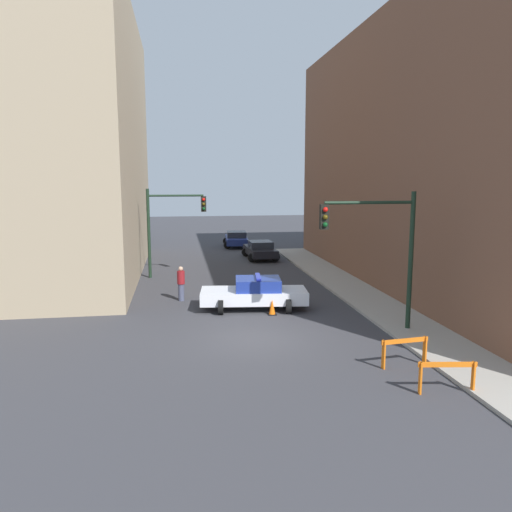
{
  "coord_description": "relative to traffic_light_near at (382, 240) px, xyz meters",
  "views": [
    {
      "loc": [
        -2.7,
        -17.34,
        5.8
      ],
      "look_at": [
        1.0,
        6.26,
        2.06
      ],
      "focal_mm": 35.0,
      "sensor_mm": 36.0,
      "label": 1
    }
  ],
  "objects": [
    {
      "name": "ground_plane",
      "position": [
        -4.73,
        0.01,
        -3.53
      ],
      "size": [
        120.0,
        120.0,
        0.0
      ],
      "primitive_type": "plane",
      "color": "#38383D"
    },
    {
      "name": "sidewalk_right",
      "position": [
        1.47,
        0.01,
        -3.47
      ],
      "size": [
        2.4,
        44.0,
        0.12
      ],
      "color": "#9E998E",
      "rests_on": "ground_plane"
    },
    {
      "name": "building_corner_left",
      "position": [
        -16.73,
        14.01,
        4.23
      ],
      "size": [
        14.0,
        20.0,
        15.53
      ],
      "color": "tan",
      "rests_on": "ground_plane"
    },
    {
      "name": "building_right",
      "position": [
        8.67,
        8.01,
        3.52
      ],
      "size": [
        12.0,
        28.0,
        14.11
      ],
      "color": "brown",
      "rests_on": "ground_plane"
    },
    {
      "name": "traffic_light_near",
      "position": [
        0.0,
        0.0,
        0.0
      ],
      "size": [
        3.64,
        0.35,
        5.2
      ],
      "color": "black",
      "rests_on": "sidewalk_right"
    },
    {
      "name": "traffic_light_far",
      "position": [
        -8.03,
        12.1,
        -0.13
      ],
      "size": [
        3.44,
        0.35,
        5.2
      ],
      "color": "black",
      "rests_on": "ground_plane"
    },
    {
      "name": "police_car",
      "position": [
        -4.12,
        4.13,
        -2.81
      ],
      "size": [
        4.87,
        2.69,
        1.52
      ],
      "rotation": [
        0.0,
        0.0,
        1.46
      ],
      "color": "white",
      "rests_on": "ground_plane"
    },
    {
      "name": "parked_car_near",
      "position": [
        -1.59,
        17.97,
        -2.86
      ],
      "size": [
        2.38,
        4.36,
        1.31
      ],
      "rotation": [
        0.0,
        0.0,
        0.04
      ],
      "color": "black",
      "rests_on": "ground_plane"
    },
    {
      "name": "parked_car_mid",
      "position": [
        -2.52,
        24.76,
        -2.86
      ],
      "size": [
        2.47,
        4.41,
        1.31
      ],
      "rotation": [
        0.0,
        0.0,
        -0.07
      ],
      "color": "navy",
      "rests_on": "ground_plane"
    },
    {
      "name": "pedestrian_crossing",
      "position": [
        -7.36,
        6.19,
        -2.67
      ],
      "size": [
        0.48,
        0.48,
        1.66
      ],
      "rotation": [
        0.0,
        0.0,
        4.25
      ],
      "color": "#474C66",
      "rests_on": "ground_plane"
    },
    {
      "name": "barrier_front",
      "position": [
        -0.34,
        -5.47,
        -2.91
      ],
      "size": [
        1.59,
        0.37,
        0.9
      ],
      "rotation": [
        0.0,
        0.0,
        -0.14
      ],
      "color": "orange",
      "rests_on": "ground_plane"
    },
    {
      "name": "barrier_mid",
      "position": [
        -0.59,
        -3.42,
        -2.91
      ],
      "size": [
        1.6,
        0.32,
        0.9
      ],
      "rotation": [
        0.0,
        0.0,
        0.11
      ],
      "color": "orange",
      "rests_on": "ground_plane"
    },
    {
      "name": "traffic_cone",
      "position": [
        -3.53,
        3.07,
        -3.21
      ],
      "size": [
        0.36,
        0.36,
        0.66
      ],
      "color": "black",
      "rests_on": "ground_plane"
    }
  ]
}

